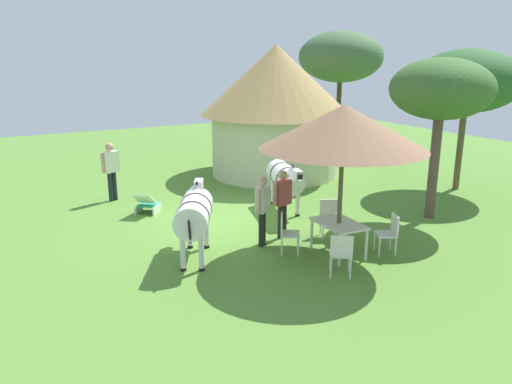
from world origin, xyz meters
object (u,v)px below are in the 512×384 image
patio_chair_near_hut (390,231)px  zebra_nearest_camera (194,213)px  acacia_tree_right_background (467,81)px  acacia_tree_left_background (441,90)px  thatched_hut (275,106)px  patio_chair_east_end (286,231)px  guest_behind_table (262,204)px  patio_chair_west_end (341,252)px  guest_beside_umbrella (282,198)px  shade_umbrella (343,127)px  striped_lounge_chair (147,204)px  acacia_tree_behind_hut (341,57)px  patio_dining_table (339,227)px  zebra_by_umbrella (286,178)px  standing_watcher (111,166)px  patio_chair_near_lawn (329,216)px

patio_chair_near_hut → zebra_nearest_camera: zebra_nearest_camera is taller
acacia_tree_right_background → acacia_tree_left_background: bearing=-61.3°
thatched_hut → patio_chair_east_end: bearing=-29.2°
thatched_hut → patio_chair_east_end: 7.87m
guest_behind_table → zebra_nearest_camera: bearing=-42.9°
patio_chair_west_end → thatched_hut: bearing=102.9°
acacia_tree_left_background → guest_beside_umbrella: bearing=-98.1°
shade_umbrella → striped_lounge_chair: size_ratio=3.70×
zebra_nearest_camera → acacia_tree_behind_hut: acacia_tree_behind_hut is taller
patio_dining_table → zebra_by_umbrella: (-3.29, 0.70, 0.31)m
patio_dining_table → shade_umbrella: bearing=14.0°
shade_umbrella → striped_lounge_chair: bearing=-150.3°
patio_chair_near_hut → standing_watcher: bearing=57.3°
patio_chair_west_end → acacia_tree_right_background: (-3.48, 7.54, 2.95)m
patio_dining_table → guest_behind_table: 1.79m
patio_chair_near_lawn → standing_watcher: 6.85m
patio_chair_east_end → acacia_tree_right_background: bearing=136.5°
patio_chair_near_lawn → guest_behind_table: bearing=18.4°
thatched_hut → acacia_tree_behind_hut: bearing=115.3°
patio_dining_table → thatched_hut: bearing=159.3°
standing_watcher → striped_lounge_chair: size_ratio=1.86×
standing_watcher → acacia_tree_right_background: 11.26m
shade_umbrella → acacia_tree_behind_hut: (-9.43, 7.30, 1.34)m
patio_chair_near_hut → zebra_by_umbrella: size_ratio=0.39×
thatched_hut → patio_dining_table: size_ratio=4.29×
guest_beside_umbrella → guest_behind_table: guest_beside_umbrella is taller
shade_umbrella → patio_chair_west_end: 2.57m
patio_chair_near_lawn → patio_chair_near_hut: same height
thatched_hut → patio_dining_table: bearing=-20.7°
shade_umbrella → guest_behind_table: (-1.28, -1.20, -1.84)m
patio_chair_near_lawn → acacia_tree_right_background: acacia_tree_right_background is taller
thatched_hut → patio_chair_west_end: size_ratio=6.00×
zebra_by_umbrella → thatched_hut: bearing=-101.3°
striped_lounge_chair → acacia_tree_left_background: (4.06, 6.62, 3.14)m
thatched_hut → patio_chair_east_end: thatched_hut is taller
patio_dining_table → patio_chair_west_end: (0.93, -0.66, -0.12)m
shade_umbrella → zebra_nearest_camera: bearing=-115.5°
thatched_hut → shade_umbrella: 7.78m
patio_dining_table → patio_chair_near_lawn: patio_chair_near_lawn is taller
patio_chair_east_end → patio_chair_west_end: size_ratio=1.00×
zebra_by_umbrella → patio_chair_west_end: bearing=88.0°
patio_chair_east_end → striped_lounge_chair: patio_chair_east_end is taller
zebra_nearest_camera → acacia_tree_left_background: acacia_tree_left_background is taller
thatched_hut → patio_chair_west_end: bearing=-22.6°
striped_lounge_chair → patio_chair_west_end: bearing=-31.8°
patio_chair_near_lawn → shade_umbrella: bearing=90.0°
thatched_hut → striped_lounge_chair: 6.44m
patio_chair_near_lawn → acacia_tree_right_background: bearing=-139.3°
patio_dining_table → patio_chair_near_hut: size_ratio=1.40×
standing_watcher → guest_beside_umbrella: bearing=96.4°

